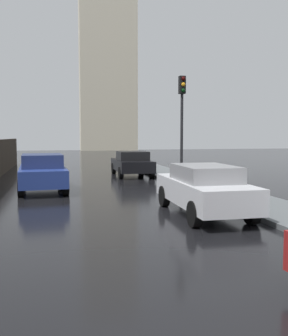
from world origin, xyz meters
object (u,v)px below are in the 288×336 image
Objects in this scene: car_black_far_ahead at (132,163)px; car_blue_far_lane at (42,172)px; car_white_near_kerb at (204,188)px; traffic_light at (182,110)px.

car_black_far_ahead is 1.01× the size of car_blue_far_lane.
car_blue_far_lane is (-4.64, 5.91, 0.02)m from car_white_near_kerb.
traffic_light reaches higher than car_black_far_ahead.
car_blue_far_lane reaches higher than car_black_far_ahead.
traffic_light is (1.16, -5.30, 2.63)m from car_black_far_ahead.
traffic_light is (1.24, 5.65, 2.59)m from car_white_near_kerb.
car_black_far_ahead is at bearing -136.25° from car_blue_far_lane.
car_white_near_kerb is 10.94m from car_black_far_ahead.
car_blue_far_lane is at bearing 129.08° from car_white_near_kerb.
car_black_far_ahead is at bearing 90.59° from car_white_near_kerb.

